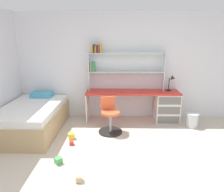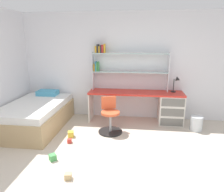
% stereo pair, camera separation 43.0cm
% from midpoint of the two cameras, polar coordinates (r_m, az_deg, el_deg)
% --- Properties ---
extents(ground_plane, '(6.07, 6.23, 0.02)m').
position_cam_midpoint_polar(ground_plane, '(3.20, -1.55, -22.53)').
color(ground_plane, beige).
extents(room_shell, '(6.07, 6.23, 2.61)m').
position_cam_midpoint_polar(room_shell, '(4.14, -19.09, 5.48)').
color(room_shell, silver).
rests_on(room_shell, ground_plane).
extents(desk, '(2.25, 0.55, 0.75)m').
position_cam_midpoint_polar(desk, '(5.13, 10.11, -2.32)').
color(desk, red).
rests_on(desk, ground_plane).
extents(bookshelf_hutch, '(1.84, 0.22, 1.12)m').
position_cam_midpoint_polar(bookshelf_hutch, '(5.03, -1.10, 9.21)').
color(bookshelf_hutch, silver).
rests_on(bookshelf_hutch, desk).
extents(desk_lamp, '(0.20, 0.17, 0.38)m').
position_cam_midpoint_polar(desk_lamp, '(5.12, 14.01, 4.13)').
color(desk_lamp, black).
rests_on(desk_lamp, desk).
extents(swivel_chair, '(0.52, 0.52, 0.76)m').
position_cam_midpoint_polar(swivel_chair, '(4.48, -3.33, -6.43)').
color(swivel_chair, black).
rests_on(swivel_chair, ground_plane).
extents(bed_platform, '(1.18, 1.91, 0.71)m').
position_cam_midpoint_polar(bed_platform, '(4.94, -23.55, -5.66)').
color(bed_platform, tan).
rests_on(bed_platform, ground_plane).
extents(waste_bin, '(0.27, 0.27, 0.32)m').
position_cam_midpoint_polar(waste_bin, '(5.05, 19.04, -6.39)').
color(waste_bin, silver).
rests_on(waste_bin, ground_plane).
extents(toy_block_natural_0, '(0.11, 0.11, 0.09)m').
position_cam_midpoint_polar(toy_block_natural_0, '(3.21, -13.23, -21.50)').
color(toy_block_natural_0, tan).
rests_on(toy_block_natural_0, ground_plane).
extents(toy_block_yellow_1, '(0.15, 0.15, 0.12)m').
position_cam_midpoint_polar(toy_block_yellow_1, '(4.39, -14.00, -10.75)').
color(toy_block_yellow_1, gold).
rests_on(toy_block_yellow_1, ground_plane).
extents(toy_block_red_2, '(0.10, 0.10, 0.08)m').
position_cam_midpoint_polar(toy_block_red_2, '(4.16, -14.14, -12.54)').
color(toy_block_red_2, red).
rests_on(toy_block_red_2, ground_plane).
extents(toy_block_green_3, '(0.15, 0.15, 0.11)m').
position_cam_midpoint_polar(toy_block_green_3, '(3.66, -18.05, -16.73)').
color(toy_block_green_3, '#479E51').
rests_on(toy_block_green_3, ground_plane).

